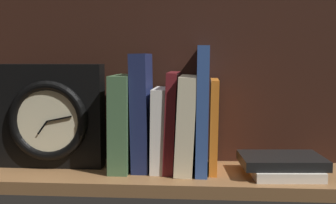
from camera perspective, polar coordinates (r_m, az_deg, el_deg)
ground_plane at (r=97.54cm, az=-1.02°, el=-9.14°), size 82.37×22.37×2.50cm
back_panel at (r=104.99cm, az=-0.47°, el=3.17°), size 82.37×1.20×38.25cm
book_green_romantic at (r=98.14cm, az=-5.52°, el=-2.45°), size 4.10×14.77×19.78cm
book_navy_bierce at (r=97.24cm, az=-3.22°, el=-1.20°), size 3.87×12.10×24.22cm
book_white_catcher at (r=97.31cm, az=-1.17°, el=-3.30°), size 3.21×12.83×17.08cm
book_maroon_dawkins at (r=96.82cm, az=0.48°, el=-2.35°), size 2.83×13.61×20.44cm
book_cream_twain at (r=96.70cm, az=2.34°, el=-2.59°), size 4.54×16.29×19.75cm
book_blue_modern at (r=96.24cm, az=4.29°, el=-0.81°), size 2.66×16.46×25.73cm
book_orange_pandolfini at (r=96.68cm, az=5.63°, el=-2.82°), size 1.90×13.05×18.95cm
framed_clock at (r=101.64cm, az=-14.18°, el=-1.77°), size 22.02×6.38×22.02cm
book_stack_side at (r=96.14cm, az=13.91°, el=-7.54°), size 17.17×14.61×3.82cm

